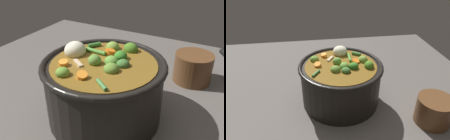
{
  "view_description": "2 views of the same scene",
  "coord_description": "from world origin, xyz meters",
  "views": [
    {
      "loc": [
        0.41,
        0.24,
        0.38
      ],
      "look_at": [
        -0.0,
        0.02,
        0.12
      ],
      "focal_mm": 40.39,
      "sensor_mm": 36.0,
      "label": 1
    },
    {
      "loc": [
        0.09,
        0.57,
        0.47
      ],
      "look_at": [
        0.01,
        -0.02,
        0.11
      ],
      "focal_mm": 33.69,
      "sensor_mm": 36.0,
      "label": 2
    }
  ],
  "objects": [
    {
      "name": "ground_plane",
      "position": [
        0.0,
        0.0,
        0.0
      ],
      "size": [
        1.1,
        1.1,
        0.0
      ],
      "primitive_type": "plane",
      "color": "#514C47"
    },
    {
      "name": "cooking_pot",
      "position": [
        -0.0,
        -0.0,
        0.08
      ],
      "size": [
        0.27,
        0.27,
        0.17
      ],
      "color": "black",
      "rests_on": "ground_plane"
    },
    {
      "name": "small_saucepan",
      "position": [
        -0.26,
        0.14,
        0.04
      ],
      "size": [
        0.15,
        0.17,
        0.08
      ],
      "color": "brown",
      "rests_on": "ground_plane"
    }
  ]
}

